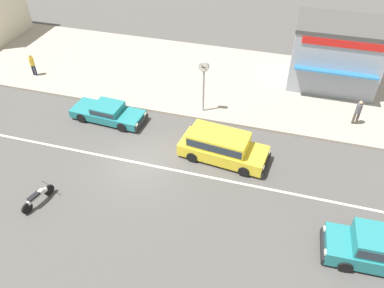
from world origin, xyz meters
name	(u,v)px	position (x,y,z in m)	size (l,w,h in m)	color
ground_plane	(141,163)	(0.00, 0.00, 0.00)	(160.00, 160.00, 0.00)	#4C4947
lane_centre_stripe	(141,163)	(0.00, 0.00, 0.00)	(50.40, 0.14, 0.01)	silver
kerb_strip	(191,75)	(0.00, 9.67, 0.07)	(68.00, 10.00, 0.15)	#9E9384
sedan_teal_1	(108,112)	(-3.40, 3.20, 0.53)	(4.66, 2.02, 1.06)	teal
minivan_yellow_4	(221,145)	(4.00, 1.66, 0.85)	(4.94, 2.35, 1.56)	yellow
motorcycle_1	(38,197)	(-3.66, -3.91, 0.42)	(0.73, 1.86, 0.80)	black
street_clock	(204,76)	(2.00, 5.51, 2.65)	(0.60, 0.22, 3.40)	#9E9EA3
pedestrian_near_clock	(32,63)	(-10.79, 6.50, 1.09)	(0.34, 0.34, 1.61)	#232838
pedestrian_mid_kerb	(358,111)	(11.13, 6.69, 1.08)	(0.34, 0.34, 1.61)	#4C4238
shopfront_corner_warung	(336,54)	(9.60, 11.29, 2.31)	(5.69, 4.87, 4.31)	#999EA8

